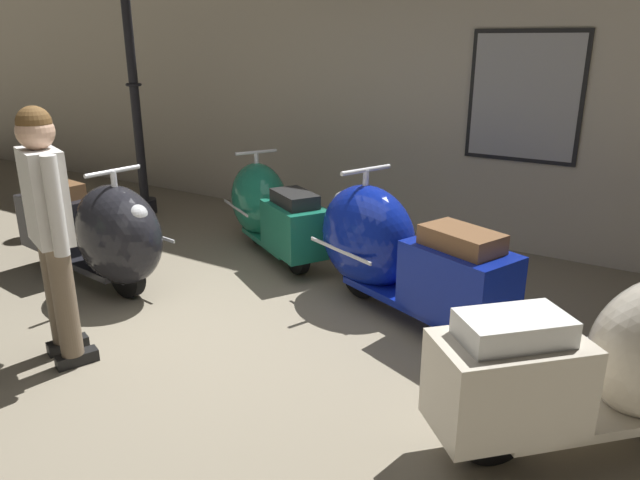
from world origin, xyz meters
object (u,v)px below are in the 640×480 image
at_px(scooter_3, 621,362).
at_px(visitor_0, 49,221).
at_px(lamppost, 131,61).
at_px(scooter_0, 99,232).
at_px(scooter_2, 392,251).
at_px(scooter_1, 269,209).

bearing_deg(scooter_3, visitor_0, 151.72).
xyz_separation_m(scooter_3, lamppost, (-5.68, 1.80, 1.38)).
relative_size(scooter_0, scooter_2, 0.98).
xyz_separation_m(scooter_1, lamppost, (-2.25, 0.34, 1.41)).
bearing_deg(scooter_1, scooter_2, -169.75).
distance_m(scooter_3, visitor_0, 3.50).
bearing_deg(scooter_2, lamppost, 7.56).
bearing_deg(scooter_3, scooter_1, 111.38).
xyz_separation_m(scooter_1, scooter_2, (1.67, -0.60, 0.05)).
distance_m(scooter_1, lamppost, 2.68).
relative_size(scooter_0, scooter_3, 1.15).
xyz_separation_m(scooter_1, visitor_0, (0.13, -2.49, 0.54)).
distance_m(scooter_2, scooter_3, 1.96).
relative_size(scooter_0, lamppost, 0.61).
relative_size(scooter_1, visitor_0, 0.97).
distance_m(lamppost, visitor_0, 3.80).
relative_size(scooter_2, visitor_0, 1.11).
bearing_deg(lamppost, scooter_1, -8.57).
height_order(scooter_0, scooter_2, scooter_2).
distance_m(scooter_2, lamppost, 4.26).
bearing_deg(visitor_0, scooter_3, -51.64).
bearing_deg(scooter_0, scooter_3, 7.25).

